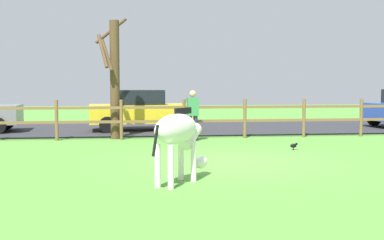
{
  "coord_description": "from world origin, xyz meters",
  "views": [
    {
      "loc": [
        -2.36,
        -11.58,
        1.87
      ],
      "look_at": [
        -0.81,
        0.95,
        0.94
      ],
      "focal_mm": 46.69,
      "sensor_mm": 36.0,
      "label": 1
    }
  ],
  "objects_px": {
    "bare_tree": "(114,76)",
    "visitor_near_fence": "(193,113)",
    "zebra": "(178,134)",
    "parked_car_yellow": "(141,110)",
    "crow_on_grass": "(294,145)"
  },
  "relations": [
    {
      "from": "bare_tree",
      "to": "crow_on_grass",
      "type": "relative_size",
      "value": 19.16
    },
    {
      "from": "zebra",
      "to": "visitor_near_fence",
      "type": "xyz_separation_m",
      "value": [
        1.12,
        6.77,
        -0.02
      ]
    },
    {
      "from": "zebra",
      "to": "parked_car_yellow",
      "type": "xyz_separation_m",
      "value": [
        -0.47,
        10.2,
        -0.08
      ]
    },
    {
      "from": "bare_tree",
      "to": "zebra",
      "type": "distance_m",
      "value": 7.95
    },
    {
      "from": "bare_tree",
      "to": "zebra",
      "type": "xyz_separation_m",
      "value": [
        1.41,
        -7.73,
        -1.17
      ]
    },
    {
      "from": "zebra",
      "to": "parked_car_yellow",
      "type": "height_order",
      "value": "parked_car_yellow"
    },
    {
      "from": "zebra",
      "to": "crow_on_grass",
      "type": "height_order",
      "value": "zebra"
    },
    {
      "from": "zebra",
      "to": "parked_car_yellow",
      "type": "distance_m",
      "value": 10.21
    },
    {
      "from": "zebra",
      "to": "visitor_near_fence",
      "type": "height_order",
      "value": "visitor_near_fence"
    },
    {
      "from": "zebra",
      "to": "crow_on_grass",
      "type": "distance_m",
      "value": 5.69
    },
    {
      "from": "crow_on_grass",
      "to": "parked_car_yellow",
      "type": "relative_size",
      "value": 0.05
    },
    {
      "from": "crow_on_grass",
      "to": "zebra",
      "type": "bearing_deg",
      "value": -130.57
    },
    {
      "from": "parked_car_yellow",
      "to": "visitor_near_fence",
      "type": "bearing_deg",
      "value": -65.13
    },
    {
      "from": "bare_tree",
      "to": "parked_car_yellow",
      "type": "distance_m",
      "value": 2.92
    },
    {
      "from": "bare_tree",
      "to": "visitor_near_fence",
      "type": "height_order",
      "value": "bare_tree"
    }
  ]
}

